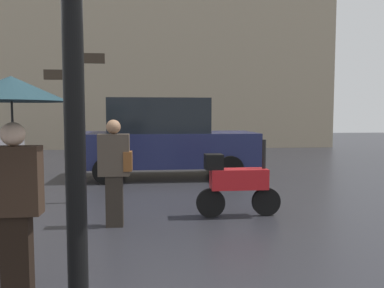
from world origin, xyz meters
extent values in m
cylinder|color=black|center=(0.36, -0.72, 1.37)|extent=(0.09, 0.09, 2.75)
cube|color=black|center=(-0.50, 1.01, 0.38)|extent=(0.25, 0.16, 0.75)
cube|color=#332319|center=(-0.50, 1.01, 1.06)|extent=(0.45, 0.20, 0.61)
sphere|color=beige|center=(-0.50, 1.01, 1.46)|extent=(0.21, 0.21, 0.21)
cylinder|color=black|center=(-0.50, 1.01, 1.60)|extent=(0.02, 0.02, 0.30)
cone|color=#13282F|center=(-0.50, 1.01, 1.86)|extent=(0.96, 0.96, 0.22)
cube|color=#2A241E|center=(0.15, 3.15, 0.37)|extent=(0.25, 0.16, 0.75)
cube|color=#473D33|center=(0.15, 3.15, 1.05)|extent=(0.45, 0.20, 0.61)
sphere|color=#936B4C|center=(0.15, 3.15, 1.46)|extent=(0.21, 0.21, 0.21)
cube|color=brown|center=(0.35, 3.15, 0.96)|extent=(0.12, 0.24, 0.28)
cylinder|color=black|center=(2.52, 3.50, 0.23)|extent=(0.46, 0.09, 0.46)
cylinder|color=black|center=(1.62, 3.50, 0.23)|extent=(0.46, 0.09, 0.46)
cube|color=red|center=(2.07, 3.50, 0.61)|extent=(0.90, 0.32, 0.32)
cube|color=black|center=(1.67, 3.50, 0.89)|extent=(0.28, 0.28, 0.24)
cylinder|color=black|center=(2.48, 3.50, 0.96)|extent=(0.06, 0.06, 0.55)
cube|color=#1E234C|center=(1.11, 7.52, 0.74)|extent=(4.51, 1.85, 0.85)
cube|color=black|center=(0.88, 7.52, 1.60)|extent=(2.48, 1.70, 0.87)
cylinder|color=black|center=(2.58, 8.45, 0.32)|extent=(0.64, 0.18, 0.64)
cylinder|color=black|center=(2.58, 6.60, 0.32)|extent=(0.64, 0.18, 0.64)
cylinder|color=black|center=(-0.36, 8.45, 0.32)|extent=(0.64, 0.18, 0.64)
cylinder|color=black|center=(-0.36, 6.60, 0.32)|extent=(0.64, 0.18, 0.64)
cylinder|color=black|center=(-0.70, 4.74, 1.45)|extent=(0.08, 0.08, 2.90)
cube|color=#33281E|center=(-0.42, 4.74, 2.65)|extent=(0.56, 0.04, 0.18)
cube|color=#33281E|center=(-0.96, 4.74, 2.35)|extent=(0.52, 0.04, 0.18)
camera|label=1|loc=(0.70, -2.48, 1.64)|focal=36.13mm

